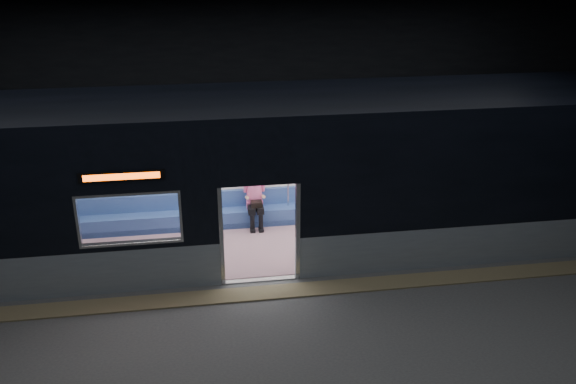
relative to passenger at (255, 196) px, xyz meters
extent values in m
cube|color=#47494C|center=(-0.15, -3.55, -0.78)|extent=(24.00, 14.00, 0.01)
cube|color=black|center=(-0.15, -3.55, 4.20)|extent=(24.00, 14.00, 0.04)
cube|color=black|center=(-0.15, 3.43, 1.72)|extent=(24.00, 0.04, 5.00)
cube|color=#8C7F59|center=(-0.15, -3.00, -0.76)|extent=(22.80, 0.50, 0.03)
cube|color=#8E9DAA|center=(-5.00, -2.49, -0.33)|extent=(8.30, 0.12, 0.90)
cube|color=#8E9DAA|center=(4.70, -2.49, -0.33)|extent=(8.30, 0.12, 0.90)
cube|color=black|center=(4.70, -2.49, 1.27)|extent=(8.30, 0.12, 2.30)
cube|color=black|center=(-0.15, -2.49, 1.85)|extent=(1.40, 0.12, 1.15)
cube|color=#B7BABC|center=(-0.89, -2.49, 0.25)|extent=(0.08, 0.14, 2.05)
cube|color=#B7BABC|center=(0.59, -2.49, 0.25)|extent=(0.08, 0.14, 2.05)
cube|color=black|center=(-2.60, -2.57, 1.61)|extent=(1.50, 0.04, 0.18)
cube|color=#FF4E0A|center=(-2.60, -2.58, 1.61)|extent=(1.34, 0.03, 0.12)
cube|color=silver|center=(-0.15, 0.39, 0.82)|extent=(18.00, 0.12, 3.20)
cube|color=black|center=(-0.15, -1.05, 2.50)|extent=(18.00, 3.00, 0.15)
cube|color=gray|center=(-0.15, -1.05, -0.76)|extent=(17.76, 2.76, 0.04)
cube|color=silver|center=(-0.15, -1.05, 1.57)|extent=(17.76, 2.76, 0.10)
cube|color=#303F8D|center=(-0.15, 0.07, -0.53)|extent=(11.00, 0.48, 0.41)
cube|color=#303F8D|center=(-0.15, 0.26, -0.13)|extent=(11.00, 0.10, 0.40)
cube|color=#775663|center=(-3.45, -2.14, -0.53)|extent=(4.40, 0.48, 0.41)
cube|color=#775663|center=(3.15, -2.14, -0.53)|extent=(4.40, 0.48, 0.41)
cylinder|color=silver|center=(-1.10, -2.18, 0.39)|extent=(0.04, 0.04, 2.26)
cylinder|color=silver|center=(-1.10, 0.08, 0.39)|extent=(0.04, 0.04, 2.26)
cylinder|color=silver|center=(0.80, -2.18, 0.39)|extent=(0.04, 0.04, 2.26)
cylinder|color=silver|center=(0.80, 0.08, 0.39)|extent=(0.04, 0.04, 2.26)
cylinder|color=silver|center=(-0.15, 0.03, 1.17)|extent=(11.00, 0.03, 0.03)
cube|color=black|center=(-0.10, -0.14, -0.25)|extent=(0.16, 0.44, 0.15)
cube|color=black|center=(0.10, -0.14, -0.25)|extent=(0.16, 0.44, 0.15)
cylinder|color=black|center=(-0.10, -0.34, -0.52)|extent=(0.10, 0.10, 0.43)
cylinder|color=black|center=(0.10, -0.34, -0.52)|extent=(0.10, 0.10, 0.43)
cube|color=pink|center=(0.00, 0.04, -0.23)|extent=(0.38, 0.21, 0.19)
cylinder|color=pink|center=(0.00, 0.07, 0.10)|extent=(0.39, 0.39, 0.49)
sphere|color=tan|center=(0.00, 0.05, 0.44)|extent=(0.20, 0.20, 0.20)
sphere|color=black|center=(0.00, 0.09, 0.48)|extent=(0.21, 0.21, 0.21)
cube|color=black|center=(0.02, -0.21, -0.11)|extent=(0.31, 0.29, 0.13)
cube|color=white|center=(2.21, 0.31, 0.66)|extent=(0.89, 0.03, 0.58)
camera|label=1|loc=(-1.22, -12.99, 5.47)|focal=38.00mm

